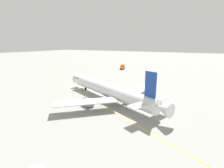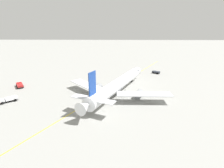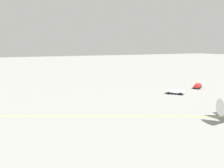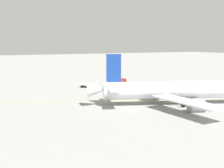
{
  "view_description": "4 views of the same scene",
  "coord_description": "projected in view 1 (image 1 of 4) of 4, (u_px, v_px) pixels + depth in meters",
  "views": [
    {
      "loc": [
        41.45,
        22.37,
        17.6
      ],
      "look_at": [
        -4.78,
        -2.78,
        4.65
      ],
      "focal_mm": 26.82,
      "sensor_mm": 36.0,
      "label": 1
    },
    {
      "loc": [
        -2.01,
        53.48,
        21.37
      ],
      "look_at": [
        -0.17,
        -2.63,
        3.36
      ],
      "focal_mm": 27.77,
      "sensor_mm": 36.0,
      "label": 2
    },
    {
      "loc": [
        -19.7,
        52.85,
        14.64
      ],
      "look_at": [
        9.06,
        38.5,
        9.11
      ],
      "focal_mm": 35.59,
      "sensor_mm": 36.0,
      "label": 3
    },
    {
      "loc": [
        -51.72,
        44.04,
        13.59
      ],
      "look_at": [
        2.73,
        13.58,
        5.04
      ],
      "focal_mm": 47.95,
      "sensor_mm": 36.0,
      "label": 4
    }
  ],
  "objects": [
    {
      "name": "airliner_main",
      "position": [
        109.0,
        91.0,
        52.01
      ],
      "size": [
        33.96,
        41.52,
        11.37
      ],
      "rotation": [
        0.0,
        0.0,
        4.31
      ],
      "color": "white",
      "rests_on": "ground_plane"
    },
    {
      "name": "ground_plane",
      "position": [
        113.0,
        103.0,
        49.94
      ],
      "size": [
        600.0,
        600.0,
        0.0
      ],
      "primitive_type": "plane",
      "color": "gray"
    },
    {
      "name": "taxiway_centreline",
      "position": [
        106.0,
        107.0,
        47.0
      ],
      "size": [
        66.28,
        129.59,
        0.01
      ],
      "rotation": [
        0.0,
        0.0,
        4.24
      ],
      "color": "yellow",
      "rests_on": "ground_plane"
    },
    {
      "name": "catering_truck_truck",
      "position": [
        123.0,
        67.0,
        115.55
      ],
      "size": [
        7.65,
        4.22,
        3.1
      ],
      "rotation": [
        0.0,
        0.0,
        0.28
      ],
      "color": "#232326",
      "rests_on": "ground_plane"
    },
    {
      "name": "baggage_truck_truck",
      "position": [
        78.0,
        78.0,
        82.3
      ],
      "size": [
        3.87,
        3.75,
        1.22
      ],
      "rotation": [
        0.0,
        0.0,
        2.4
      ],
      "color": "#232326",
      "rests_on": "ground_plane"
    }
  ]
}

